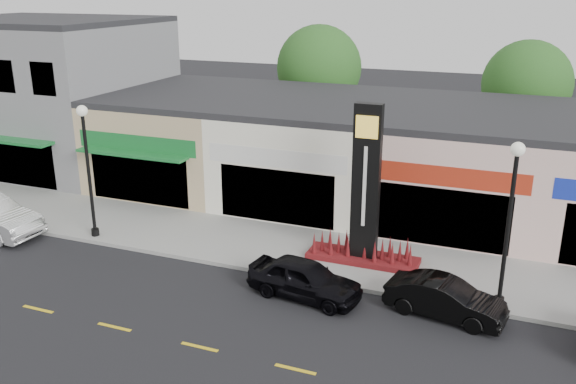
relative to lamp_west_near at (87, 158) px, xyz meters
name	(u,v)px	position (x,y,z in m)	size (l,w,h in m)	color
ground	(244,300)	(8.00, -2.50, -3.48)	(120.00, 120.00, 0.00)	black
sidewalk	(290,249)	(8.00, 1.85, -3.40)	(52.00, 4.30, 0.15)	gray
curb	(268,272)	(8.00, -0.40, -3.40)	(52.00, 0.20, 0.15)	gray
building_grey_2story	(47,92)	(-10.00, 8.98, 0.67)	(12.00, 10.95, 8.30)	slate
shop_beige	(191,135)	(-0.50, 8.96, -1.08)	(7.00, 10.85, 4.80)	tan
shop_cream	(314,147)	(6.50, 8.97, -1.08)	(7.00, 10.01, 4.80)	silver
shop_pink_w	(458,161)	(13.50, 8.97, -1.08)	(7.00, 10.01, 4.80)	beige
tree_rear_west	(319,68)	(4.00, 17.00, 1.74)	(5.20, 5.20, 7.83)	#382619
tree_rear_mid	(527,84)	(16.00, 17.00, 1.41)	(4.80, 4.80, 7.29)	#382619
lamp_west_near	(87,158)	(0.00, 0.00, 0.00)	(0.44, 0.44, 5.47)	black
lamp_east_near	(510,210)	(16.00, 0.00, 0.00)	(0.44, 0.44, 5.47)	black
pylon_sign	(365,208)	(11.00, 1.70, -1.20)	(4.20, 1.30, 6.00)	#530E16
car_black_sedan	(305,279)	(9.82, -1.51, -2.81)	(3.94, 1.59, 1.34)	black
car_black_conv	(445,299)	(14.41, -1.09, -2.86)	(3.77, 1.31, 1.24)	black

